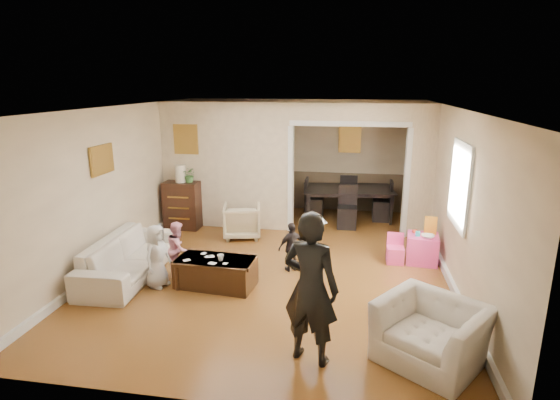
% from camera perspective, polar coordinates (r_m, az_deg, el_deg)
% --- Properties ---
extents(floor, '(7.00, 7.00, 0.00)m').
position_cam_1_polar(floor, '(7.67, -0.25, -7.99)').
color(floor, brown).
rests_on(floor, ground).
extents(partition_left, '(2.75, 0.18, 2.60)m').
position_cam_1_polar(partition_left, '(9.28, -6.79, 4.34)').
color(partition_left, beige).
rests_on(partition_left, ground).
extents(partition_right, '(0.55, 0.18, 2.60)m').
position_cam_1_polar(partition_right, '(9.02, 17.48, 3.45)').
color(partition_right, beige).
rests_on(partition_right, ground).
extents(partition_header, '(2.22, 0.18, 0.35)m').
position_cam_1_polar(partition_header, '(8.78, 8.99, 11.07)').
color(partition_header, beige).
rests_on(partition_header, partition_right).
extents(window_pane, '(0.03, 0.95, 1.10)m').
position_cam_1_polar(window_pane, '(6.89, 22.13, 1.81)').
color(window_pane, white).
rests_on(window_pane, ground).
extents(framed_art_partition, '(0.45, 0.03, 0.55)m').
position_cam_1_polar(framed_art_partition, '(9.37, -11.96, 7.63)').
color(framed_art_partition, brown).
rests_on(framed_art_partition, partition_left).
extents(framed_art_sofa_wall, '(0.03, 0.55, 0.40)m').
position_cam_1_polar(framed_art_sofa_wall, '(7.56, -21.87, 4.83)').
color(framed_art_sofa_wall, brown).
extents(framed_art_alcove, '(0.45, 0.03, 0.55)m').
position_cam_1_polar(framed_art_alcove, '(10.48, 8.94, 7.68)').
color(framed_art_alcove, brown).
extents(sofa, '(0.90, 2.16, 0.62)m').
position_cam_1_polar(sofa, '(7.47, -18.75, -6.88)').
color(sofa, beige).
rests_on(sofa, ground).
extents(armchair_back, '(0.84, 0.86, 0.66)m').
position_cam_1_polar(armchair_back, '(8.81, -4.88, -2.68)').
color(armchair_back, '#C4AF88').
rests_on(armchair_back, ground).
extents(armchair_front, '(1.39, 1.36, 0.68)m').
position_cam_1_polar(armchair_front, '(5.30, 18.78, -15.82)').
color(armchair_front, beige).
rests_on(armchair_front, ground).
extents(dresser, '(0.72, 0.41, 0.99)m').
position_cam_1_polar(dresser, '(9.49, -12.42, -0.66)').
color(dresser, black).
rests_on(dresser, ground).
extents(table_lamp, '(0.22, 0.22, 0.36)m').
position_cam_1_polar(table_lamp, '(9.33, -12.64, 3.33)').
color(table_lamp, '#F4E8C7').
rests_on(table_lamp, dresser).
extents(potted_plant, '(0.29, 0.25, 0.32)m').
position_cam_1_polar(potted_plant, '(9.27, -11.49, 3.18)').
color(potted_plant, '#477C37').
rests_on(potted_plant, dresser).
extents(coffee_table, '(1.21, 0.69, 0.43)m').
position_cam_1_polar(coffee_table, '(6.82, -8.23, -9.16)').
color(coffee_table, '#341F10').
rests_on(coffee_table, ground).
extents(coffee_cup, '(0.11, 0.11, 0.09)m').
position_cam_1_polar(coffee_cup, '(6.65, -7.62, -7.33)').
color(coffee_cup, white).
rests_on(coffee_cup, coffee_table).
extents(play_table, '(0.55, 0.55, 0.48)m').
position_cam_1_polar(play_table, '(7.96, 17.76, -5.97)').
color(play_table, '#FC42A0').
rests_on(play_table, ground).
extents(cereal_box, '(0.21, 0.09, 0.30)m').
position_cam_1_polar(cereal_box, '(7.95, 18.74, -3.10)').
color(cereal_box, yellow).
rests_on(cereal_box, play_table).
extents(cyan_cup, '(0.08, 0.08, 0.08)m').
position_cam_1_polar(cyan_cup, '(7.81, 17.25, -4.15)').
color(cyan_cup, '#22ABAE').
rests_on(cyan_cup, play_table).
extents(toy_block, '(0.09, 0.08, 0.05)m').
position_cam_1_polar(toy_block, '(7.97, 16.94, -3.85)').
color(toy_block, red).
rests_on(toy_block, play_table).
extents(play_bowl, '(0.24, 0.24, 0.05)m').
position_cam_1_polar(play_bowl, '(7.77, 18.40, -4.44)').
color(play_bowl, white).
rests_on(play_bowl, play_table).
extents(dining_table, '(2.09, 1.32, 0.69)m').
position_cam_1_polar(dining_table, '(10.06, 8.67, -0.48)').
color(dining_table, black).
rests_on(dining_table, ground).
extents(adult_person, '(0.72, 0.58, 1.72)m').
position_cam_1_polar(adult_person, '(4.83, 3.95, -11.19)').
color(adult_person, black).
rests_on(adult_person, ground).
extents(child_kneel_a, '(0.42, 0.54, 0.96)m').
position_cam_1_polar(child_kneel_a, '(6.89, -15.50, -6.94)').
color(child_kneel_a, silver).
rests_on(child_kneel_a, ground).
extents(child_kneel_b, '(0.43, 0.49, 0.88)m').
position_cam_1_polar(child_kneel_b, '(7.23, -12.91, -6.08)').
color(child_kneel_b, pink).
rests_on(child_kneel_b, ground).
extents(child_toddler, '(0.50, 0.43, 0.81)m').
position_cam_1_polar(child_toddler, '(7.21, 1.55, -6.04)').
color(child_toddler, black).
rests_on(child_toddler, ground).
extents(craft_papers, '(0.70, 0.45, 0.00)m').
position_cam_1_polar(craft_papers, '(6.75, -9.37, -7.45)').
color(craft_papers, white).
rests_on(craft_papers, coffee_table).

